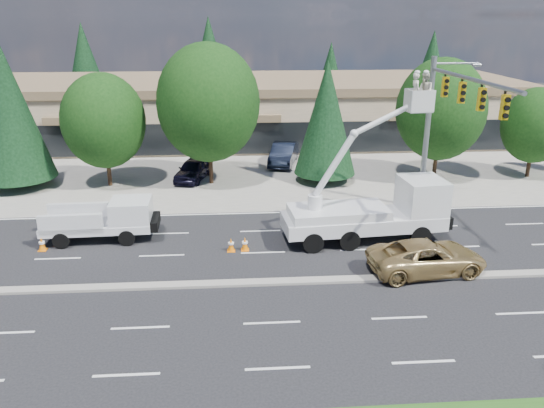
{
  "coord_description": "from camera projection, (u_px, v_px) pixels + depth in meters",
  "views": [
    {
      "loc": [
        -1.22,
        -20.81,
        11.18
      ],
      "look_at": [
        0.48,
        3.67,
        2.4
      ],
      "focal_mm": 35.0,
      "sensor_mm": 36.0,
      "label": 1
    }
  ],
  "objects": [
    {
      "name": "tree_front_b",
      "position": [
        9.0,
        111.0,
        34.68
      ],
      "size": [
        4.93,
        4.93,
        9.72
      ],
      "color": "#332114",
      "rests_on": "ground"
    },
    {
      "name": "ground",
      "position": [
        267.0,
        283.0,
        23.39
      ],
      "size": [
        140.0,
        140.0,
        0.0
      ],
      "primitive_type": "plane",
      "color": "black",
      "rests_on": "ground"
    },
    {
      "name": "minivan",
      "position": [
        427.0,
        257.0,
        24.18
      ],
      "size": [
        5.62,
        3.07,
        1.49
      ],
      "primitive_type": "imported",
      "rotation": [
        0.0,
        0.0,
        1.68
      ],
      "color": "tan",
      "rests_on": "ground"
    },
    {
      "name": "road_median",
      "position": [
        267.0,
        282.0,
        23.37
      ],
      "size": [
        120.0,
        0.55,
        0.12
      ],
      "primitive_type": "cube",
      "color": "gray",
      "rests_on": "ground"
    },
    {
      "name": "tree_front_d",
      "position": [
        208.0,
        103.0,
        35.39
      ],
      "size": [
        6.91,
        6.91,
        9.59
      ],
      "color": "#332114",
      "rests_on": "ground"
    },
    {
      "name": "parked_car_east",
      "position": [
        284.0,
        154.0,
        41.77
      ],
      "size": [
        2.92,
        5.3,
        1.66
      ],
      "primitive_type": "imported",
      "rotation": [
        0.0,
        0.0,
        -0.24
      ],
      "color": "black",
      "rests_on": "ground"
    },
    {
      "name": "signal_mast",
      "position": [
        444.0,
        115.0,
        28.62
      ],
      "size": [
        2.76,
        10.16,
        9.0
      ],
      "color": "gray",
      "rests_on": "ground"
    },
    {
      "name": "tree_back_c",
      "position": [
        330.0,
        76.0,
        62.0
      ],
      "size": [
        4.2,
        4.2,
        8.27
      ],
      "color": "#332114",
      "rests_on": "ground"
    },
    {
      "name": "tree_front_e",
      "position": [
        326.0,
        118.0,
        36.28
      ],
      "size": [
        4.29,
        4.29,
        8.45
      ],
      "color": "#332114",
      "rests_on": "ground"
    },
    {
      "name": "tree_front_c",
      "position": [
        104.0,
        121.0,
        35.31
      ],
      "size": [
        5.55,
        5.55,
        7.7
      ],
      "color": "#332114",
      "rests_on": "ground"
    },
    {
      "name": "traffic_cone_b",
      "position": [
        231.0,
        245.0,
        26.47
      ],
      "size": [
        0.4,
        0.4,
        0.7
      ],
      "color": "orange",
      "rests_on": "ground"
    },
    {
      "name": "parked_car_west",
      "position": [
        193.0,
        169.0,
        37.88
      ],
      "size": [
        2.89,
        4.74,
        1.51
      ],
      "primitive_type": "imported",
      "rotation": [
        0.0,
        0.0,
        -0.27
      ],
      "color": "black",
      "rests_on": "ground"
    },
    {
      "name": "traffic_cone_c",
      "position": [
        245.0,
        244.0,
        26.58
      ],
      "size": [
        0.4,
        0.4,
        0.7
      ],
      "color": "orange",
      "rests_on": "ground"
    },
    {
      "name": "tree_front_g",
      "position": [
        535.0,
        125.0,
        37.51
      ],
      "size": [
        4.67,
        4.67,
        6.48
      ],
      "color": "#332114",
      "rests_on": "ground"
    },
    {
      "name": "tree_back_a",
      "position": [
        85.0,
        67.0,
        59.77
      ],
      "size": [
        5.31,
        5.31,
        10.47
      ],
      "color": "#332114",
      "rests_on": "ground"
    },
    {
      "name": "strip_mall",
      "position": [
        248.0,
        107.0,
        50.59
      ],
      "size": [
        50.4,
        15.4,
        5.5
      ],
      "color": "#9D896C",
      "rests_on": "ground"
    },
    {
      "name": "tree_front_f",
      "position": [
        441.0,
        110.0,
        36.64
      ],
      "size": [
        6.15,
        6.15,
        8.54
      ],
      "color": "#332114",
      "rests_on": "ground"
    },
    {
      "name": "traffic_cone_a",
      "position": [
        42.0,
        244.0,
        26.55
      ],
      "size": [
        0.4,
        0.4,
        0.7
      ],
      "color": "orange",
      "rests_on": "ground"
    },
    {
      "name": "concrete_apron",
      "position": [
        252.0,
        164.0,
        42.17
      ],
      "size": [
        140.0,
        22.0,
        0.01
      ],
      "primitive_type": "cube",
      "color": "gray",
      "rests_on": "ground"
    },
    {
      "name": "tree_back_d",
      "position": [
        431.0,
        69.0,
        62.55
      ],
      "size": [
        4.84,
        4.84,
        9.55
      ],
      "color": "#332114",
      "rests_on": "ground"
    },
    {
      "name": "tree_back_b",
      "position": [
        210.0,
        63.0,
        60.57
      ],
      "size": [
        5.63,
        5.63,
        11.1
      ],
      "color": "#332114",
      "rests_on": "ground"
    },
    {
      "name": "bucket_truck",
      "position": [
        378.0,
        206.0,
        27.44
      ],
      "size": [
        8.55,
        3.34,
        8.68
      ],
      "rotation": [
        0.0,
        0.0,
        0.09
      ],
      "color": "silver",
      "rests_on": "ground"
    },
    {
      "name": "utility_pickup",
      "position": [
        106.0,
        224.0,
        27.71
      ],
      "size": [
        5.65,
        2.39,
        2.13
      ],
      "rotation": [
        0.0,
        0.0,
        0.04
      ],
      "color": "silver",
      "rests_on": "ground"
    }
  ]
}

